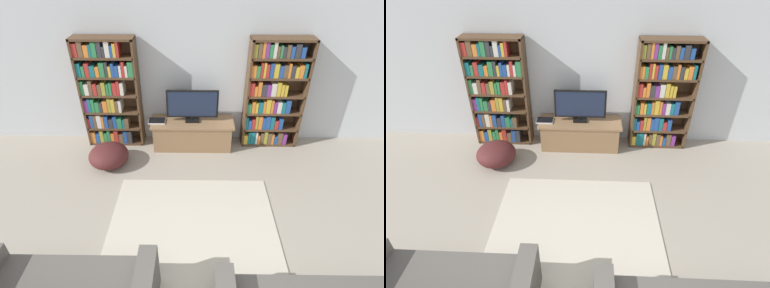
{
  "view_description": "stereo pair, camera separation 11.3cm",
  "coord_description": "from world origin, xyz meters",
  "views": [
    {
      "loc": [
        0.05,
        -0.59,
        3.1
      ],
      "look_at": [
        -0.0,
        2.92,
        0.7
      ],
      "focal_mm": 28.0,
      "sensor_mm": 36.0,
      "label": 1
    },
    {
      "loc": [
        0.16,
        -0.59,
        3.1
      ],
      "look_at": [
        -0.0,
        2.92,
        0.7
      ],
      "focal_mm": 28.0,
      "sensor_mm": 36.0,
      "label": 2
    }
  ],
  "objects": [
    {
      "name": "bookshelf_right",
      "position": [
        1.32,
        4.05,
        0.95
      ],
      "size": [
        0.98,
        0.3,
        1.89
      ],
      "color": "#513823",
      "rests_on": "ground_plane"
    },
    {
      "name": "wall_back",
      "position": [
        0.0,
        4.23,
        1.3
      ],
      "size": [
        8.8,
        0.06,
        2.6
      ],
      "color": "silver",
      "rests_on": "ground_plane"
    },
    {
      "name": "laptop",
      "position": [
        -0.62,
        3.89,
        0.52
      ],
      "size": [
        0.29,
        0.2,
        0.03
      ],
      "color": "silver",
      "rests_on": "tv_stand"
    },
    {
      "name": "television",
      "position": [
        -0.01,
        3.93,
        0.81
      ],
      "size": [
        0.87,
        0.16,
        0.57
      ],
      "color": "black",
      "rests_on": "tv_stand"
    },
    {
      "name": "area_rug",
      "position": [
        0.02,
        1.93,
        0.01
      ],
      "size": [
        2.17,
        1.99,
        0.02
      ],
      "color": "beige",
      "rests_on": "ground_plane"
    },
    {
      "name": "beanbag_ottoman",
      "position": [
        -1.37,
        3.33,
        0.18
      ],
      "size": [
        0.64,
        0.64,
        0.36
      ],
      "primitive_type": "ellipsoid",
      "color": "#4C1E1E",
      "rests_on": "ground_plane"
    },
    {
      "name": "tv_stand",
      "position": [
        -0.01,
        3.91,
        0.25
      ],
      "size": [
        1.43,
        0.52,
        0.5
      ],
      "color": "#8E6B47",
      "rests_on": "ground_plane"
    },
    {
      "name": "bookshelf_left",
      "position": [
        -1.43,
        4.04,
        0.95
      ],
      "size": [
        0.98,
        0.3,
        1.89
      ],
      "color": "#513823",
      "rests_on": "ground_plane"
    }
  ]
}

